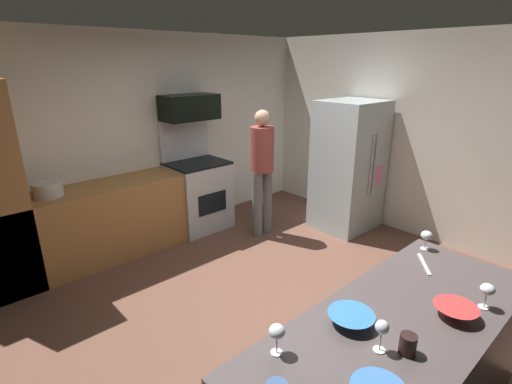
# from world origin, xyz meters

# --- Properties ---
(ground_plane) EXTENTS (5.20, 4.80, 0.02)m
(ground_plane) POSITION_xyz_m (0.00, 0.00, -0.01)
(ground_plane) COLOR brown
(wall_back) EXTENTS (5.20, 0.12, 2.60)m
(wall_back) POSITION_xyz_m (0.00, 2.34, 1.30)
(wall_back) COLOR silver
(wall_back) RESTS_ON ground
(wall_right) EXTENTS (0.12, 4.80, 2.60)m
(wall_right) POSITION_xyz_m (2.54, 0.00, 1.30)
(wall_right) COLOR silver
(wall_right) RESTS_ON ground
(lower_cabinet_run) EXTENTS (2.40, 0.60, 0.90)m
(lower_cabinet_run) POSITION_xyz_m (-0.90, 1.98, 0.45)
(lower_cabinet_run) COLOR #9F6B38
(lower_cabinet_run) RESTS_ON ground
(oven_range) EXTENTS (0.76, 0.65, 1.51)m
(oven_range) POSITION_xyz_m (0.46, 1.97, 0.51)
(oven_range) COLOR #BBBDBE
(oven_range) RESTS_ON ground
(microwave) EXTENTS (0.74, 0.38, 0.33)m
(microwave) POSITION_xyz_m (0.46, 2.06, 1.67)
(microwave) COLOR black
(microwave) RESTS_ON oven_range
(refrigerator) EXTENTS (0.84, 0.74, 1.76)m
(refrigerator) POSITION_xyz_m (2.03, 0.61, 0.88)
(refrigerator) COLOR #AFBFC2
(refrigerator) RESTS_ON ground
(person_cook) EXTENTS (0.31, 0.30, 1.68)m
(person_cook) POSITION_xyz_m (0.96, 1.20, 0.94)
(person_cook) COLOR slate
(person_cook) RESTS_ON ground
(counter_island) EXTENTS (2.09, 0.80, 0.90)m
(counter_island) POSITION_xyz_m (-0.52, -1.50, 0.45)
(counter_island) COLOR #493F3F
(counter_island) RESTS_ON ground
(mixing_bowl_large) EXTENTS (0.24, 0.24, 0.07)m
(mixing_bowl_large) POSITION_xyz_m (-0.28, -1.69, 0.93)
(mixing_bowl_large) COLOR red
(mixing_bowl_large) RESTS_ON counter_island
(mixing_bowl_prep) EXTENTS (0.25, 0.25, 0.06)m
(mixing_bowl_prep) POSITION_xyz_m (-0.75, -1.33, 0.93)
(mixing_bowl_prep) COLOR teal
(mixing_bowl_prep) RESTS_ON counter_island
(wine_glass_near) EXTENTS (0.08, 0.08, 0.15)m
(wine_glass_near) POSITION_xyz_m (0.38, -1.21, 1.01)
(wine_glass_near) COLOR silver
(wine_glass_near) RESTS_ON counter_island
(wine_glass_mid) EXTENTS (0.07, 0.07, 0.17)m
(wine_glass_mid) POSITION_xyz_m (-0.82, -1.55, 1.03)
(wine_glass_mid) COLOR silver
(wine_glass_mid) RESTS_ON counter_island
(wine_glass_far) EXTENTS (0.08, 0.08, 0.16)m
(wine_glass_far) POSITION_xyz_m (-1.21, -1.22, 1.02)
(wine_glass_far) COLOR silver
(wine_glass_far) RESTS_ON counter_island
(wine_glass_extra) EXTENTS (0.08, 0.08, 0.16)m
(wine_glass_extra) POSITION_xyz_m (-0.07, -1.77, 1.02)
(wine_glass_extra) COLOR silver
(wine_glass_extra) RESTS_ON counter_island
(mug_coffee) EXTENTS (0.08, 0.08, 0.10)m
(mug_coffee) POSITION_xyz_m (-0.74, -1.64, 0.95)
(mug_coffee) COLOR black
(mug_coffee) RESTS_ON counter_island
(knife_chef) EXTENTS (0.25, 0.20, 0.01)m
(knife_chef) POSITION_xyz_m (0.16, -1.31, 0.90)
(knife_chef) COLOR #B7BABF
(knife_chef) RESTS_ON counter_island
(stock_pot) EXTENTS (0.29, 0.29, 0.15)m
(stock_pot) POSITION_xyz_m (-1.38, 1.98, 0.98)
(stock_pot) COLOR beige
(stock_pot) RESTS_ON lower_cabinet_run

